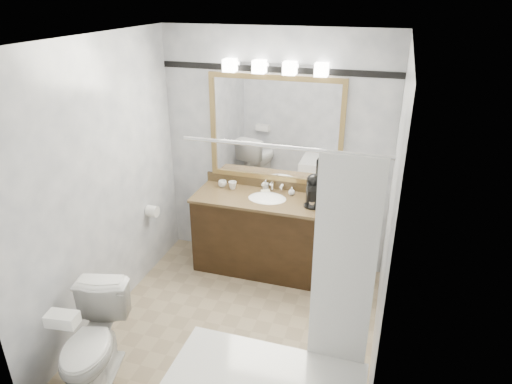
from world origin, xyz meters
TOP-DOWN VIEW (x-y plane):
  - room at (0.00, 0.00)m, footprint 2.42×2.62m
  - vanity at (0.00, 1.02)m, footprint 1.53×0.58m
  - mirror at (0.00, 1.28)m, footprint 1.40×0.04m
  - vanity_light_bar at (0.00, 1.23)m, footprint 1.02×0.14m
  - accent_stripe at (0.00, 1.29)m, footprint 2.40×0.01m
  - tp_roll at (-1.14, 0.66)m, footprint 0.11×0.12m
  - toilet at (-0.82, -0.88)m, footprint 0.58×0.81m
  - tissue_box at (-0.82, -1.12)m, footprint 0.22×0.14m
  - coffee_maker at (0.47, 1.01)m, footprint 0.17×0.21m
  - cup_left at (-0.54, 1.16)m, footprint 0.09×0.09m
  - cup_right at (-0.42, 1.14)m, footprint 0.10×0.10m
  - soap_bottle_a at (-0.08, 1.22)m, footprint 0.05×0.05m
  - soap_bottle_b at (0.22, 1.17)m, footprint 0.09×0.09m
  - soap_bar at (-0.05, 1.13)m, footprint 0.11×0.09m

SIDE VIEW (x-z plane):
  - toilet at x=-0.82m, z-range 0.00..0.75m
  - vanity at x=0.00m, z-range -0.04..0.93m
  - tp_roll at x=-1.14m, z-range 0.64..0.76m
  - tissue_box at x=-0.82m, z-range 0.75..0.83m
  - soap_bar at x=-0.05m, z-range 0.85..0.88m
  - cup_left at x=-0.54m, z-range 0.85..0.92m
  - cup_right at x=-0.42m, z-range 0.85..0.93m
  - soap_bottle_b at x=0.22m, z-range 0.85..0.94m
  - soap_bottle_a at x=-0.08m, z-range 0.85..0.96m
  - coffee_maker at x=0.47m, z-range 0.85..1.18m
  - room at x=0.00m, z-range -0.01..2.51m
  - mirror at x=0.00m, z-range 0.95..2.05m
  - accent_stripe at x=0.00m, z-range 2.07..2.13m
  - vanity_light_bar at x=0.00m, z-range 2.07..2.19m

